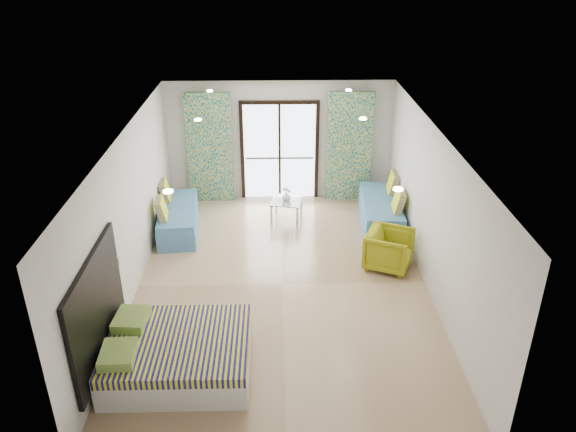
{
  "coord_description": "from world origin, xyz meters",
  "views": [
    {
      "loc": [
        -0.09,
        -8.25,
        5.42
      ],
      "look_at": [
        0.11,
        0.36,
        1.15
      ],
      "focal_mm": 35.0,
      "sensor_mm": 36.0,
      "label": 1
    }
  ],
  "objects_px": {
    "bed": "(177,354)",
    "daybed_left": "(177,218)",
    "armchair": "(389,248)",
    "coffee_table": "(287,202)",
    "daybed_right": "(382,211)"
  },
  "relations": [
    {
      "from": "coffee_table",
      "to": "daybed_right",
      "type": "bearing_deg",
      "value": -9.24
    },
    {
      "from": "coffee_table",
      "to": "bed",
      "type": "bearing_deg",
      "value": -108.79
    },
    {
      "from": "bed",
      "to": "daybed_right",
      "type": "distance_m",
      "value": 5.68
    },
    {
      "from": "armchair",
      "to": "coffee_table",
      "type": "bearing_deg",
      "value": 65.65
    },
    {
      "from": "bed",
      "to": "daybed_right",
      "type": "xyz_separation_m",
      "value": [
        3.59,
        4.4,
        0.02
      ]
    },
    {
      "from": "daybed_left",
      "to": "coffee_table",
      "type": "height_order",
      "value": "daybed_left"
    },
    {
      "from": "daybed_right",
      "to": "coffee_table",
      "type": "xyz_separation_m",
      "value": [
        -1.99,
        0.32,
        0.07
      ]
    },
    {
      "from": "coffee_table",
      "to": "armchair",
      "type": "relative_size",
      "value": 0.94
    },
    {
      "from": "daybed_left",
      "to": "daybed_right",
      "type": "distance_m",
      "value": 4.24
    },
    {
      "from": "bed",
      "to": "daybed_right",
      "type": "bearing_deg",
      "value": 50.78
    },
    {
      "from": "daybed_left",
      "to": "armchair",
      "type": "xyz_separation_m",
      "value": [
        4.07,
        -1.53,
        0.11
      ]
    },
    {
      "from": "bed",
      "to": "armchair",
      "type": "bearing_deg",
      "value": 38.03
    },
    {
      "from": "daybed_right",
      "to": "bed",
      "type": "bearing_deg",
      "value": -125.47
    },
    {
      "from": "bed",
      "to": "armchair",
      "type": "xyz_separation_m",
      "value": [
        3.43,
        2.68,
        0.12
      ]
    },
    {
      "from": "bed",
      "to": "daybed_left",
      "type": "height_order",
      "value": "daybed_left"
    }
  ]
}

